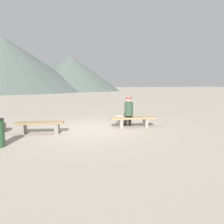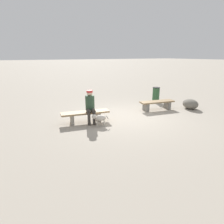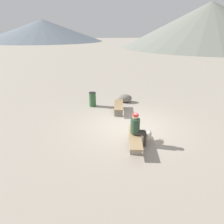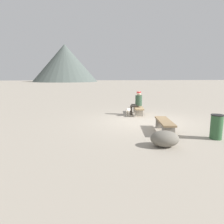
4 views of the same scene
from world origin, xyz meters
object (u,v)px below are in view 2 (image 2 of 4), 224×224
(seated_person, at_px, (90,104))
(boulder, at_px, (190,104))
(bench_right, at_px, (85,114))
(dog, at_px, (99,118))
(trash_bin, at_px, (156,94))
(bench_left, at_px, (157,104))

(seated_person, distance_m, boulder, 5.15)
(bench_right, height_order, boulder, boulder)
(bench_right, xyz_separation_m, boulder, (-5.28, 0.63, -0.08))
(bench_right, relative_size, dog, 3.37)
(seated_person, height_order, trash_bin, seated_person)
(trash_bin, height_order, boulder, trash_bin)
(trash_bin, bearing_deg, boulder, 103.72)
(bench_right, height_order, trash_bin, trash_bin)
(bench_left, bearing_deg, seated_person, 11.65)
(bench_left, height_order, bench_right, bench_left)
(bench_left, height_order, trash_bin, trash_bin)
(bench_left, xyz_separation_m, bench_right, (3.69, 0.01, 0.02))
(bench_left, bearing_deg, dog, 20.42)
(bench_left, distance_m, boulder, 1.71)
(bench_left, distance_m, seated_person, 3.55)
(seated_person, relative_size, boulder, 1.51)
(bench_right, distance_m, trash_bin, 4.98)
(bench_right, relative_size, trash_bin, 2.35)
(bench_right, distance_m, boulder, 5.32)
(dog, bearing_deg, trash_bin, -125.97)
(boulder, bearing_deg, bench_left, -22.16)
(bench_left, xyz_separation_m, seated_person, (3.52, 0.12, 0.44))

